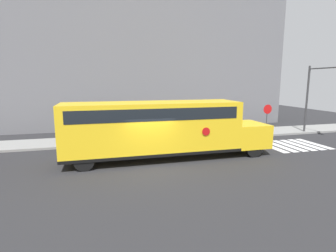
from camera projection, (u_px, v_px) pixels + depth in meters
The scene contains 7 objects.
ground_plane at pixel (151, 167), 13.60m from camera, with size 60.00×60.00×0.00m, color #28282B.
sidewalk_strip at pixel (135, 139), 19.78m from camera, with size 44.00×3.00×0.15m.
building_backdrop at pixel (124, 61), 24.93m from camera, with size 32.00×4.00×12.45m.
crosswalk_stripes at pixel (293, 145), 18.12m from camera, with size 4.00×3.20×0.01m.
school_bus at pixel (160, 127), 14.74m from camera, with size 11.81×2.57×3.24m.
stop_sign at pixel (267, 114), 21.53m from camera, with size 0.76×0.10×2.49m.
traffic_light at pixel (320, 89), 20.56m from camera, with size 0.28×3.84×5.62m.
Camera 1 is at (-2.49, -12.84, 4.40)m, focal length 28.00 mm.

